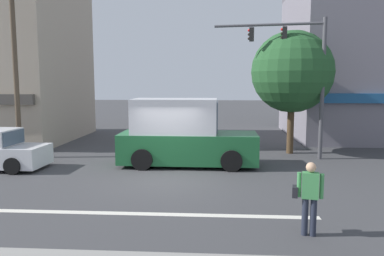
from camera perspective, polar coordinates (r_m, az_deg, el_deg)
The scene contains 9 objects.
ground_plane at distance 13.38m, azimuth -4.39°, elevation -7.83°, with size 120.00×120.00×0.00m, color #3D3D3F.
lane_marking_stripe at distance 10.08m, azimuth -7.26°, elevation -12.85°, with size 9.00×0.24×0.01m, color silver.
building_right_corner at distance 26.21m, azimuth 26.41°, elevation 9.06°, with size 10.44×8.85×9.41m.
street_tree at distance 18.48m, azimuth 15.02°, elevation 8.24°, with size 3.86×3.86×5.84m.
utility_pole_near_left at distance 18.55m, azimuth -25.28°, elevation 7.74°, with size 1.40×0.22×7.46m.
traffic_light_mast at distance 17.38m, azimuth 16.16°, elevation 9.21°, with size 4.85×0.84×6.20m.
box_truck_crossing_rightbound at distance 15.37m, azimuth -1.33°, elevation -1.12°, with size 5.61×2.27×2.75m.
sedan_approaching_near at distance 22.19m, azimuth -4.59°, elevation -0.06°, with size 2.08×4.20×1.58m.
pedestrian_foreground_with_bag at distance 8.80m, azimuth 17.38°, elevation -9.58°, with size 0.67×0.40×1.67m.
Camera 1 is at (1.85, -12.81, 3.41)m, focal length 35.00 mm.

